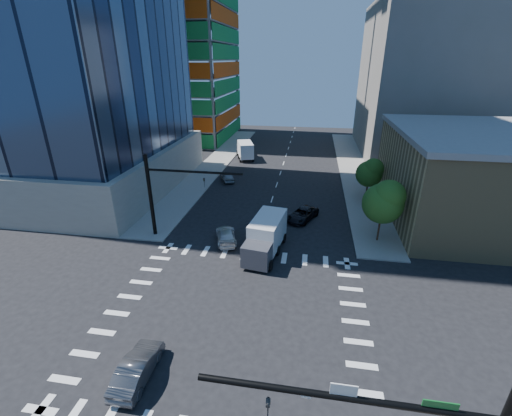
# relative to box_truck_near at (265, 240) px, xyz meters

# --- Properties ---
(ground) EXTENTS (160.00, 160.00, 0.00)m
(ground) POSITION_rel_box_truck_near_xyz_m (-0.99, -9.43, -1.57)
(ground) COLOR black
(ground) RESTS_ON ground
(road_markings) EXTENTS (20.00, 20.00, 0.01)m
(road_markings) POSITION_rel_box_truck_near_xyz_m (-0.99, -9.43, -1.57)
(road_markings) COLOR silver
(road_markings) RESTS_ON ground
(sidewalk_ne) EXTENTS (5.00, 60.00, 0.15)m
(sidewalk_ne) POSITION_rel_box_truck_near_xyz_m (11.51, 30.57, -1.50)
(sidewalk_ne) COLOR gray
(sidewalk_ne) RESTS_ON ground
(sidewalk_nw) EXTENTS (5.00, 60.00, 0.15)m
(sidewalk_nw) POSITION_rel_box_truck_near_xyz_m (-13.49, 30.57, -1.50)
(sidewalk_nw) COLOR gray
(sidewalk_nw) RESTS_ON ground
(construction_building) EXTENTS (25.16, 34.50, 70.60)m
(construction_building) POSITION_rel_box_truck_near_xyz_m (-28.41, 52.50, 23.04)
(construction_building) COLOR gray
(construction_building) RESTS_ON ground
(commercial_building) EXTENTS (20.50, 22.50, 10.60)m
(commercial_building) POSITION_rel_box_truck_near_xyz_m (24.01, 12.57, 3.74)
(commercial_building) COLOR #9D8A5B
(commercial_building) RESTS_ON ground
(bg_building_ne) EXTENTS (24.00, 30.00, 28.00)m
(bg_building_ne) POSITION_rel_box_truck_near_xyz_m (26.01, 45.57, 12.43)
(bg_building_ne) COLOR slate
(bg_building_ne) RESTS_ON ground
(signal_mast_nw) EXTENTS (10.20, 0.40, 9.00)m
(signal_mast_nw) POSITION_rel_box_truck_near_xyz_m (-10.99, 2.07, 3.92)
(signal_mast_nw) COLOR black
(signal_mast_nw) RESTS_ON sidewalk_nw
(tree_south) EXTENTS (4.16, 4.16, 6.82)m
(tree_south) POSITION_rel_box_truck_near_xyz_m (11.64, 4.48, 3.12)
(tree_south) COLOR #382316
(tree_south) RESTS_ON sidewalk_ne
(tree_north) EXTENTS (3.54, 3.52, 5.78)m
(tree_north) POSITION_rel_box_truck_near_xyz_m (11.94, 16.48, 2.42)
(tree_north) COLOR #382316
(tree_north) RESTS_ON sidewalk_ne
(car_nb_far) EXTENTS (4.24, 5.57, 1.40)m
(car_nb_far) POSITION_rel_box_truck_near_xyz_m (3.41, 8.71, -0.87)
(car_nb_far) COLOR black
(car_nb_far) RESTS_ON ground
(car_sb_near) EXTENTS (3.37, 5.18, 1.40)m
(car_sb_near) POSITION_rel_box_truck_near_xyz_m (-4.42, 1.96, -0.87)
(car_sb_near) COLOR silver
(car_sb_near) RESTS_ON ground
(car_sb_mid) EXTENTS (3.31, 4.60, 1.46)m
(car_sb_mid) POSITION_rel_box_truck_near_xyz_m (-8.95, 21.12, -0.84)
(car_sb_mid) COLOR gray
(car_sb_mid) RESTS_ON ground
(car_sb_cross) EXTENTS (1.68, 4.66, 1.53)m
(car_sb_cross) POSITION_rel_box_truck_near_xyz_m (-5.60, -15.50, -0.81)
(car_sb_cross) COLOR #4F4F54
(car_sb_cross) RESTS_ON ground
(box_truck_near) EXTENTS (3.82, 7.11, 3.55)m
(box_truck_near) POSITION_rel_box_truck_near_xyz_m (0.00, 0.00, 0.00)
(box_truck_near) COLOR black
(box_truck_near) RESTS_ON ground
(box_truck_far) EXTENTS (4.59, 6.88, 3.33)m
(box_truck_far) POSITION_rel_box_truck_near_xyz_m (-8.82, 35.02, -0.10)
(box_truck_far) COLOR black
(box_truck_far) RESTS_ON ground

